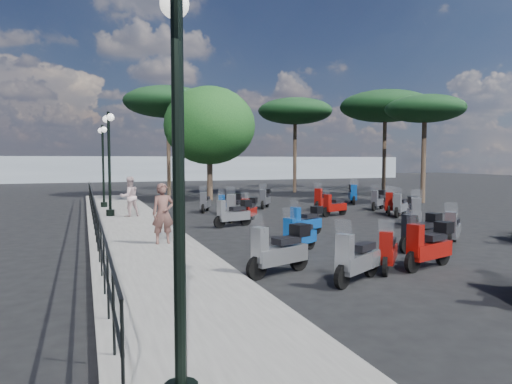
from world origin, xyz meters
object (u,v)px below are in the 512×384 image
object	(u,v)px
lamp_post_2	(103,160)
scooter_20	(378,200)
scooter_4	(233,214)
pine_0	(295,111)
scooter_8	(306,222)
pine_2	(168,102)
scooter_5	(224,204)
scooter_1	(388,252)
broadleaf_tree	(209,126)
scooter_0	(280,251)
scooter_24	(388,205)
scooter_19	(414,212)
scooter_13	(421,233)
lamp_post_0	(178,159)
scooter_14	(334,206)
pedestrian_far	(129,197)
scooter_7	(356,260)
scooter_25	(400,206)
scooter_6	(429,246)
scooter_10	(205,203)
scooter_2	(299,237)
scooter_3	(235,208)
scooter_21	(322,200)
pine_3	(425,109)
scooter_15	(265,199)
scooter_9	(249,210)
scooter_12	(452,230)
lamp_post_1	(109,157)

from	to	relation	value
lamp_post_2	scooter_20	size ratio (longest dim) A/B	2.96
scooter_4	pine_0	world-z (taller)	pine_0
scooter_20	scooter_8	bearing A→B (deg)	93.47
pine_2	scooter_5	bearing A→B (deg)	-87.97
scooter_4	scooter_20	world-z (taller)	scooter_4
scooter_1	broadleaf_tree	size ratio (longest dim) A/B	0.17
scooter_0	scooter_1	world-z (taller)	scooter_0
scooter_8	scooter_24	bearing A→B (deg)	-80.06
scooter_0	scooter_19	size ratio (longest dim) A/B	1.07
scooter_4	scooter_13	world-z (taller)	scooter_13
scooter_5	broadleaf_tree	world-z (taller)	broadleaf_tree
lamp_post_0	scooter_14	distance (m)	17.10
pedestrian_far	scooter_7	world-z (taller)	pedestrian_far
scooter_4	pine_2	world-z (taller)	pine_2
scooter_0	scooter_4	xyz separation A→B (m)	(1.30, 7.35, -0.04)
lamp_post_0	scooter_25	distance (m)	17.91
scooter_6	scooter_24	world-z (taller)	scooter_6
scooter_10	scooter_24	size ratio (longest dim) A/B	1.00
lamp_post_0	scooter_20	distance (m)	20.39
scooter_2	scooter_6	bearing A→B (deg)	-175.77
scooter_14	pine_0	world-z (taller)	pine_0
scooter_0	scooter_7	xyz separation A→B (m)	(1.22, -1.18, -0.06)
scooter_0	scooter_2	xyz separation A→B (m)	(1.47, 2.03, -0.09)
scooter_3	scooter_21	distance (m)	5.86
scooter_2	pine_3	size ratio (longest dim) A/B	0.22
scooter_10	broadleaf_tree	distance (m)	7.98
scooter_15	scooter_25	bearing A→B (deg)	162.14
lamp_post_0	pine_3	world-z (taller)	pine_3
lamp_post_0	pine_0	size ratio (longest dim) A/B	0.57
scooter_21	scooter_14	bearing A→B (deg)	124.16
scooter_9	scooter_19	xyz separation A→B (m)	(5.47, -3.57, 0.07)
scooter_15	scooter_24	bearing A→B (deg)	166.03
scooter_0	scooter_15	xyz separation A→B (m)	(4.96, 13.19, -0.04)
scooter_8	scooter_21	size ratio (longest dim) A/B	1.03
lamp_post_2	scooter_3	world-z (taller)	lamp_post_2
scooter_2	scooter_15	distance (m)	11.69
scooter_25	pine_3	bearing A→B (deg)	-84.90
pedestrian_far	scooter_10	bearing A→B (deg)	-173.35
scooter_1	scooter_2	xyz separation A→B (m)	(-1.01, 2.58, 0.01)
lamp_post_2	scooter_12	size ratio (longest dim) A/B	3.08
scooter_8	scooter_19	distance (m)	4.95
scooter_0	scooter_5	bearing A→B (deg)	-30.51
scooter_4	scooter_10	size ratio (longest dim) A/B	1.09
scooter_13	scooter_12	bearing A→B (deg)	-90.69
scooter_2	scooter_5	xyz separation A→B (m)	(0.75, 9.64, -0.00)
scooter_5	scooter_25	distance (m)	8.15
lamp_post_1	lamp_post_0	bearing A→B (deg)	-97.82
pine_0	scooter_0	bearing A→B (deg)	-116.33
lamp_post_2	scooter_0	xyz separation A→B (m)	(3.08, -15.42, -2.00)
scooter_9	scooter_7	bearing A→B (deg)	120.38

